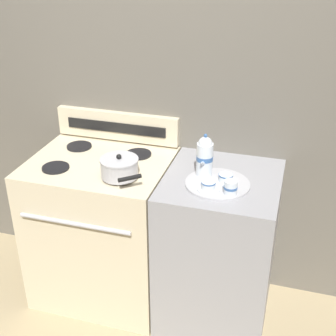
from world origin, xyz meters
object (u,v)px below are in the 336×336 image
Objects in this scene: stove at (103,228)px; serving_tray at (217,184)px; saucepan at (120,167)px; creamer_jug at (231,187)px; teacup_left at (226,178)px; teacup_right at (208,186)px; teapot at (205,156)px.

stove is 2.77× the size of serving_tray.
saucepan is (0.19, -0.15, 0.53)m from stove.
creamer_jug reaches higher than stove.
teacup_right is (-0.07, -0.10, 0.00)m from teacup_left.
saucepan is at bearing 178.76° from teacup_right.
teacup_right is at bearing -110.56° from serving_tray.
teacup_right is (0.48, -0.01, -0.03)m from saucepan.
creamer_jug is at bearing -11.94° from stove.
saucepan is at bearing -170.64° from teacup_left.
teacup_left is 0.12m from creamer_jug.
creamer_jug is at bearing -47.95° from serving_tray.
teacup_left is 1.00× the size of teacup_right.
saucepan reaches higher than serving_tray.
stove is at bearing 179.24° from teapot.
serving_tray is at bearing -6.11° from stove.
serving_tray is 1.43× the size of teapot.
teacup_left reaches higher than serving_tray.
teacup_left is at bearing -4.42° from stove.
teacup_right is at bearing -13.25° from stove.
saucepan is 3.74× the size of creamer_jug.
saucepan is 0.52m from serving_tray.
teacup_right is 1.54× the size of creamer_jug.
teapot is at bearing 18.22° from saucepan.
saucepan is at bearing -37.58° from stove.
stove is 0.85m from serving_tray.
saucepan reaches higher than teacup_right.
teacup_left is at bearing 25.19° from serving_tray.
saucepan is 2.42× the size of teacup_left.
teacup_right is (0.68, -0.16, 0.50)m from stove.
teacup_right reaches higher than serving_tray.
teapot is (-0.09, 0.07, 0.12)m from serving_tray.
serving_tray is (0.51, 0.07, -0.06)m from saucepan.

